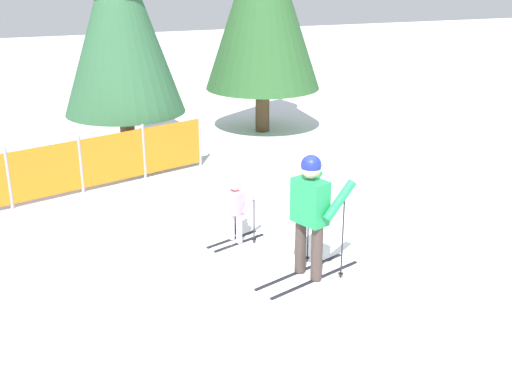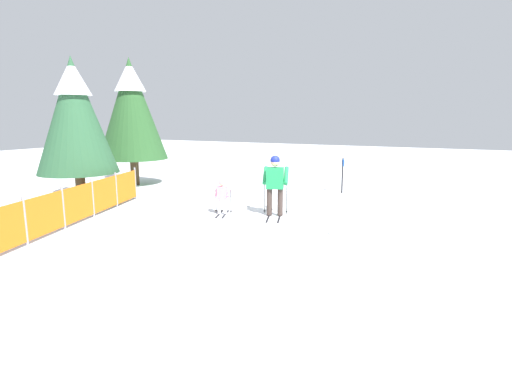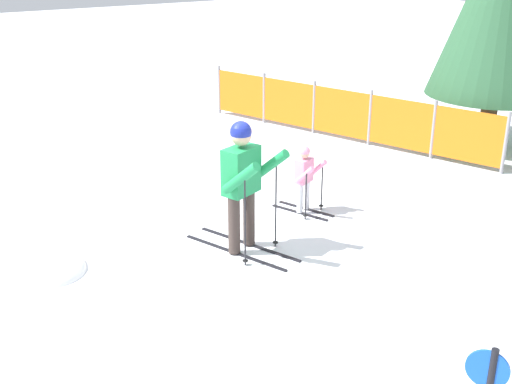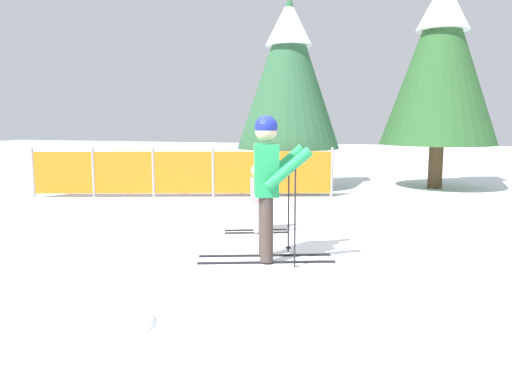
{
  "view_description": "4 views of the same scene",
  "coord_description": "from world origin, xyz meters",
  "px_view_note": "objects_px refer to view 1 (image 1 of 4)",
  "views": [
    {
      "loc": [
        -3.15,
        -6.76,
        4.0
      ],
      "look_at": [
        -0.17,
        1.03,
        0.93
      ],
      "focal_mm": 45.0,
      "sensor_mm": 36.0,
      "label": 1
    },
    {
      "loc": [
        -9.65,
        -4.37,
        2.68
      ],
      "look_at": [
        -0.15,
        0.52,
        0.7
      ],
      "focal_mm": 28.0,
      "sensor_mm": 36.0,
      "label": 2
    },
    {
      "loc": [
        6.45,
        -3.76,
        3.7
      ],
      "look_at": [
        0.01,
        0.48,
        0.64
      ],
      "focal_mm": 45.0,
      "sensor_mm": 36.0,
      "label": 3
    },
    {
      "loc": [
        1.76,
        -5.37,
        1.62
      ],
      "look_at": [
        -0.15,
        0.93,
        0.68
      ],
      "focal_mm": 35.0,
      "sensor_mm": 36.0,
      "label": 4
    }
  ],
  "objects_px": {
    "skier_adult": "(311,206)",
    "skier_child": "(236,206)",
    "conifer_near": "(120,20)",
    "safety_fence": "(46,171)"
  },
  "relations": [
    {
      "from": "skier_child",
      "to": "safety_fence",
      "type": "distance_m",
      "value": 3.74
    },
    {
      "from": "skier_adult",
      "to": "skier_child",
      "type": "bearing_deg",
      "value": 91.93
    },
    {
      "from": "skier_adult",
      "to": "skier_child",
      "type": "height_order",
      "value": "skier_adult"
    },
    {
      "from": "skier_adult",
      "to": "skier_child",
      "type": "distance_m",
      "value": 1.55
    },
    {
      "from": "skier_adult",
      "to": "skier_child",
      "type": "xyz_separation_m",
      "value": [
        -0.54,
        1.38,
        -0.43
      ]
    },
    {
      "from": "skier_adult",
      "to": "conifer_near",
      "type": "bearing_deg",
      "value": 81.6
    },
    {
      "from": "skier_adult",
      "to": "conifer_near",
      "type": "relative_size",
      "value": 0.37
    },
    {
      "from": "skier_child",
      "to": "conifer_near",
      "type": "relative_size",
      "value": 0.22
    },
    {
      "from": "conifer_near",
      "to": "skier_adult",
      "type": "bearing_deg",
      "value": -78.8
    },
    {
      "from": "skier_child",
      "to": "conifer_near",
      "type": "distance_m",
      "value": 5.44
    }
  ]
}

